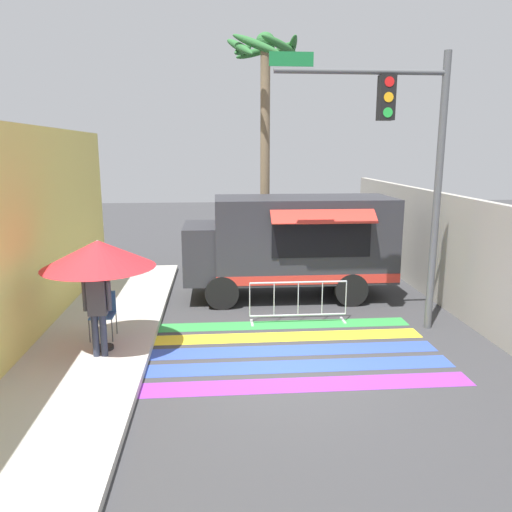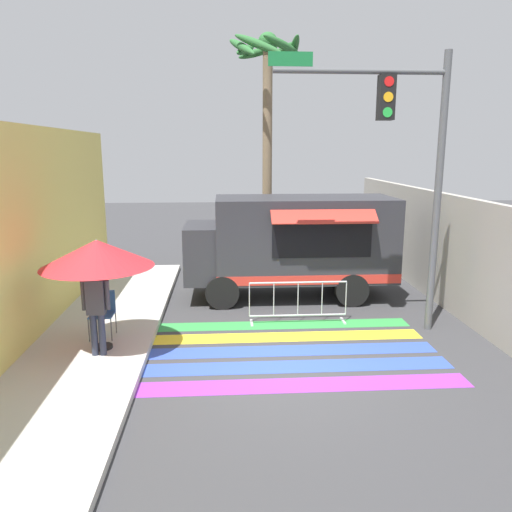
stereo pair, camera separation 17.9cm
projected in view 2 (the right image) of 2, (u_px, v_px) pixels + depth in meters
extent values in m
plane|color=#38383A|center=(283.00, 366.00, 9.44)|extent=(60.00, 60.00, 0.00)
cube|color=#B7B5AD|center=(22.00, 369.00, 9.12)|extent=(4.40, 16.00, 0.14)
cube|color=#A39E93|center=(455.00, 255.00, 12.35)|extent=(0.20, 16.00, 2.90)
cube|color=purple|center=(288.00, 385.00, 8.64)|extent=(6.40, 0.56, 0.01)
cube|color=#334FB2|center=(283.00, 367.00, 9.38)|extent=(6.40, 0.56, 0.01)
cube|color=#334FB2|center=(279.00, 351.00, 10.13)|extent=(6.40, 0.56, 0.01)
cube|color=yellow|center=(275.00, 337.00, 10.87)|extent=(6.40, 0.56, 0.01)
cube|color=green|center=(272.00, 325.00, 11.61)|extent=(6.40, 0.56, 0.01)
cube|color=#2D2D33|center=(304.00, 238.00, 13.54)|extent=(4.76, 2.08, 2.20)
cube|color=#2D2D33|center=(217.00, 252.00, 13.47)|extent=(1.68, 1.91, 1.48)
cube|color=#1E232D|center=(187.00, 239.00, 13.34)|extent=(0.06, 1.66, 0.56)
cube|color=black|center=(322.00, 238.00, 12.50)|extent=(2.52, 0.03, 0.99)
cube|color=red|center=(324.00, 217.00, 12.18)|extent=(2.62, 0.43, 0.31)
cube|color=red|center=(310.00, 280.00, 12.72)|extent=(4.76, 0.01, 0.24)
cylinder|color=black|center=(222.00, 292.00, 12.73)|extent=(0.87, 0.22, 0.87)
cylinder|color=black|center=(222.00, 274.00, 14.59)|extent=(0.87, 0.22, 0.87)
cylinder|color=black|center=(352.00, 290.00, 12.94)|extent=(0.87, 0.22, 0.87)
cylinder|color=black|center=(336.00, 272.00, 14.81)|extent=(0.87, 0.22, 0.87)
cylinder|color=#515456|center=(438.00, 197.00, 10.76)|extent=(0.16, 0.16, 6.00)
cylinder|color=#515456|center=(361.00, 71.00, 10.11)|extent=(3.59, 0.11, 0.11)
cube|color=black|center=(386.00, 98.00, 10.22)|extent=(0.32, 0.28, 0.90)
cylinder|color=red|center=(389.00, 81.00, 10.02)|extent=(0.20, 0.02, 0.20)
cylinder|color=#F2A519|center=(388.00, 97.00, 10.09)|extent=(0.20, 0.02, 0.20)
cylinder|color=green|center=(387.00, 112.00, 10.15)|extent=(0.20, 0.02, 0.20)
cube|color=#197238|center=(291.00, 59.00, 9.95)|extent=(0.90, 0.02, 0.28)
cylinder|color=black|center=(103.00, 347.00, 9.90)|extent=(0.36, 0.36, 0.06)
cylinder|color=#B2B2B7|center=(100.00, 295.00, 9.68)|extent=(0.04, 0.04, 2.19)
cone|color=red|center=(97.00, 253.00, 9.51)|extent=(2.15, 2.15, 0.53)
cylinder|color=#4C4C51|center=(89.00, 330.00, 10.21)|extent=(0.02, 0.02, 0.48)
cylinder|color=#4C4C51|center=(111.00, 330.00, 10.24)|extent=(0.02, 0.02, 0.48)
cylinder|color=#4C4C51|center=(94.00, 323.00, 10.65)|extent=(0.02, 0.02, 0.48)
cylinder|color=#4C4C51|center=(116.00, 322.00, 10.68)|extent=(0.02, 0.02, 0.48)
cube|color=#2D5999|center=(102.00, 315.00, 10.39)|extent=(0.48, 0.48, 0.03)
cube|color=#2D5999|center=(104.00, 301.00, 10.56)|extent=(0.48, 0.03, 0.45)
cylinder|color=#2D3347|center=(94.00, 335.00, 9.50)|extent=(0.13, 0.13, 0.82)
cylinder|color=#2D3347|center=(102.00, 334.00, 9.51)|extent=(0.13, 0.13, 0.82)
cube|color=#3F3F47|center=(95.00, 297.00, 9.35)|extent=(0.34, 0.20, 0.67)
cylinder|color=#3F3F47|center=(83.00, 296.00, 9.33)|extent=(0.09, 0.09, 0.57)
cylinder|color=#3F3F47|center=(107.00, 295.00, 9.36)|extent=(0.09, 0.09, 0.57)
sphere|color=tan|center=(94.00, 272.00, 9.25)|extent=(0.23, 0.23, 0.23)
cylinder|color=#B7BABF|center=(298.00, 282.00, 11.59)|extent=(2.28, 0.04, 0.04)
cylinder|color=#B7BABF|center=(298.00, 315.00, 11.76)|extent=(2.28, 0.04, 0.04)
cylinder|color=#B7BABF|center=(249.00, 300.00, 11.60)|extent=(0.02, 0.02, 0.80)
cylinder|color=#B7BABF|center=(274.00, 299.00, 11.64)|extent=(0.02, 0.02, 0.80)
cylinder|color=#B7BABF|center=(298.00, 299.00, 11.68)|extent=(0.02, 0.02, 0.80)
cylinder|color=#B7BABF|center=(322.00, 298.00, 11.71)|extent=(0.02, 0.02, 0.80)
cylinder|color=#B7BABF|center=(346.00, 298.00, 11.75)|extent=(0.02, 0.02, 0.80)
cube|color=#B7BABF|center=(252.00, 323.00, 11.72)|extent=(0.06, 0.44, 0.03)
cube|color=#B7BABF|center=(343.00, 321.00, 11.86)|extent=(0.06, 0.44, 0.03)
cylinder|color=#7A664C|center=(267.00, 165.00, 15.98)|extent=(0.30, 0.30, 7.06)
sphere|color=#2D6B33|center=(268.00, 42.00, 15.21)|extent=(0.60, 0.60, 0.60)
ellipsoid|color=#2D6B33|center=(294.00, 48.00, 15.29)|extent=(0.25, 1.63, 0.68)
ellipsoid|color=#2D6B33|center=(280.00, 53.00, 15.72)|extent=(1.07, 1.02, 0.70)
ellipsoid|color=#2D6B33|center=(258.00, 52.00, 15.88)|extent=(1.42, 0.72, 0.65)
ellipsoid|color=#2D6B33|center=(245.00, 50.00, 15.48)|extent=(0.80, 1.44, 0.66)
ellipsoid|color=#2D6B33|center=(242.00, 47.00, 14.86)|extent=(0.91, 1.69, 0.89)
ellipsoid|color=#2D6B33|center=(259.00, 44.00, 14.50)|extent=(1.56, 0.86, 0.85)
ellipsoid|color=#2D6B33|center=(281.00, 44.00, 14.71)|extent=(1.28, 0.91, 0.57)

